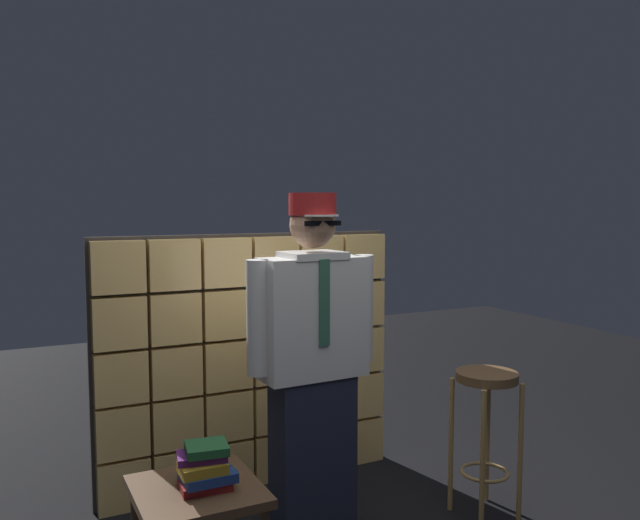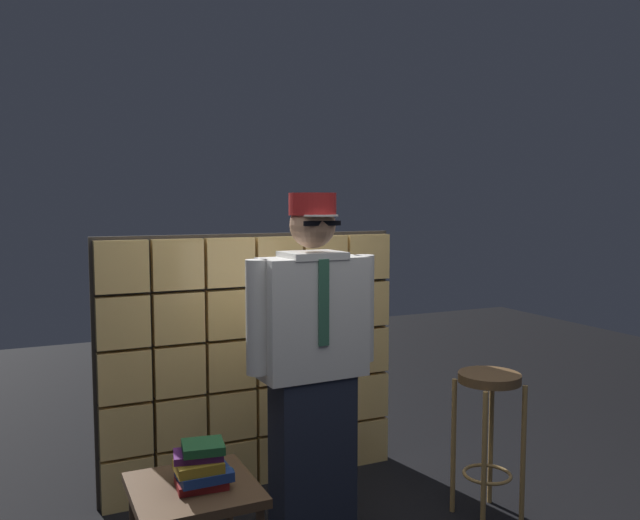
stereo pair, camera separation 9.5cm
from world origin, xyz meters
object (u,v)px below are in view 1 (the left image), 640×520
Objects in this scene: standing_person at (313,362)px; bar_stool at (486,409)px; book_stack at (205,468)px; coffee_mug at (220,478)px; side_table at (197,504)px.

bar_stool is (0.97, -0.20, -0.33)m from standing_person.
bar_stool is at bearing 5.36° from book_stack.
bar_stool is at bearing -13.79° from standing_person.
standing_person reaches higher than bar_stool.
coffee_mug is (0.05, -0.03, -0.04)m from book_stack.
book_stack is (0.03, -0.03, 0.16)m from side_table.
bar_stool is at bearing 6.55° from coffee_mug.
bar_stool is 3.39× the size of book_stack.
book_stack is at bearing 151.97° from coffee_mug.
bar_stool reaches higher than book_stack.
book_stack reaches higher than coffee_mug.
book_stack reaches higher than side_table.
coffee_mug is (0.08, -0.06, 0.12)m from side_table.
standing_person is 2.20× the size of bar_stool.
book_stack is (-1.65, -0.15, 0.03)m from bar_stool.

